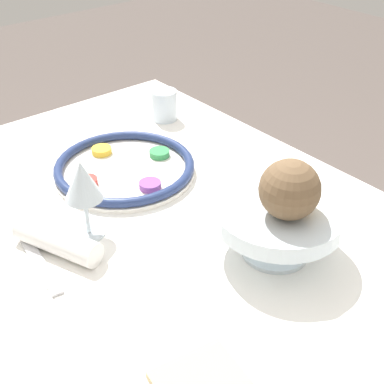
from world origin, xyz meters
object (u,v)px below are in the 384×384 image
object	(u,v)px
coconut	(290,190)
napkin_roll	(57,241)
wine_glass	(83,183)
orange_fruit	(293,188)
fruit_stand	(278,217)
cup_near	(164,105)
seder_plate	(125,168)

from	to	relation	value
coconut	napkin_roll	distance (m)	0.41
wine_glass	orange_fruit	xyz separation A→B (m)	(0.27, 0.23, 0.03)
fruit_stand	napkin_roll	bearing A→B (deg)	-129.89
wine_glass	fruit_stand	world-z (taller)	wine_glass
fruit_stand	orange_fruit	xyz separation A→B (m)	(0.02, 0.01, 0.07)
fruit_stand	napkin_roll	xyz separation A→B (m)	(-0.25, -0.30, -0.05)
wine_glass	cup_near	world-z (taller)	wine_glass
seder_plate	orange_fruit	xyz separation A→B (m)	(0.41, 0.06, 0.13)
orange_fruit	napkin_roll	distance (m)	0.42
cup_near	coconut	bearing A→B (deg)	-17.56
napkin_roll	cup_near	world-z (taller)	cup_near
coconut	napkin_roll	xyz separation A→B (m)	(-0.27, -0.29, -0.13)
cup_near	seder_plate	bearing A→B (deg)	-55.06
napkin_roll	coconut	bearing A→B (deg)	46.80
fruit_stand	coconut	size ratio (longest dim) A/B	2.24
orange_fruit	coconut	world-z (taller)	coconut
coconut	wine_glass	bearing A→B (deg)	-141.88
seder_plate	cup_near	bearing A→B (deg)	124.94
seder_plate	cup_near	world-z (taller)	cup_near
wine_glass	fruit_stand	xyz separation A→B (m)	(0.26, 0.23, -0.04)
seder_plate	napkin_roll	world-z (taller)	napkin_roll
wine_glass	napkin_roll	world-z (taller)	wine_glass
wine_glass	coconut	world-z (taller)	coconut
orange_fruit	coconut	bearing A→B (deg)	-71.15
seder_plate	napkin_roll	xyz separation A→B (m)	(0.15, -0.24, 0.01)
orange_fruit	napkin_roll	size ratio (longest dim) A/B	0.50
seder_plate	orange_fruit	distance (m)	0.44
seder_plate	napkin_roll	distance (m)	0.28
wine_glass	napkin_roll	distance (m)	0.11
fruit_stand	coconut	bearing A→B (deg)	-18.91
seder_plate	wine_glass	distance (m)	0.24
orange_fruit	cup_near	xyz separation A→B (m)	(-0.57, 0.17, -0.10)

